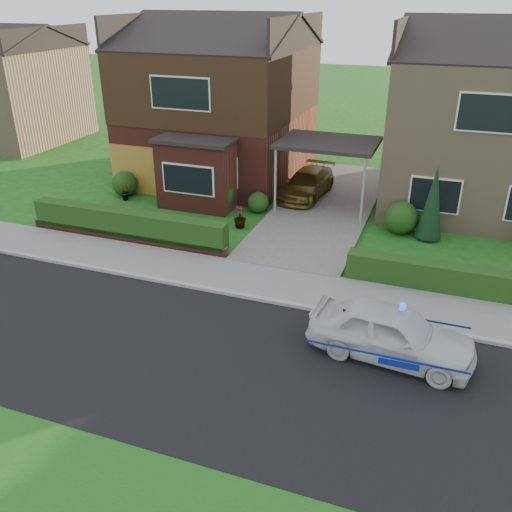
% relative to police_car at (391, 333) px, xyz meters
% --- Properties ---
extents(ground, '(120.00, 120.00, 0.00)m').
position_rel_police_car_xyz_m(ground, '(-3.82, -1.64, -0.67)').
color(ground, '#175015').
rests_on(ground, ground).
extents(road, '(60.00, 6.00, 0.02)m').
position_rel_police_car_xyz_m(road, '(-3.82, -1.64, -0.67)').
color(road, black).
rests_on(road, ground).
extents(kerb, '(60.00, 0.16, 0.12)m').
position_rel_police_car_xyz_m(kerb, '(-3.82, 1.41, -0.61)').
color(kerb, '#9E9993').
rests_on(kerb, ground).
extents(sidewalk, '(60.00, 2.00, 0.10)m').
position_rel_police_car_xyz_m(sidewalk, '(-3.82, 2.46, -0.62)').
color(sidewalk, slate).
rests_on(sidewalk, ground).
extents(driveway, '(3.80, 12.00, 0.12)m').
position_rel_police_car_xyz_m(driveway, '(-3.82, 9.36, -0.61)').
color(driveway, '#666059').
rests_on(driveway, ground).
extents(house_left, '(7.50, 9.53, 7.25)m').
position_rel_police_car_xyz_m(house_left, '(-9.60, 12.26, 3.14)').
color(house_left, maroon).
rests_on(house_left, ground).
extents(house_right, '(7.50, 8.06, 7.25)m').
position_rel_police_car_xyz_m(house_right, '(1.98, 12.35, 2.99)').
color(house_right, tan).
rests_on(house_right, ground).
extents(carport_link, '(3.80, 3.00, 2.77)m').
position_rel_police_car_xyz_m(carport_link, '(-3.82, 9.31, 1.99)').
color(carport_link, black).
rests_on(carport_link, ground).
extents(garage_door, '(2.20, 0.10, 2.10)m').
position_rel_police_car_xyz_m(garage_door, '(-12.07, 8.32, 0.38)').
color(garage_door, '#946420').
rests_on(garage_door, ground).
extents(dwarf_wall, '(7.70, 0.25, 0.36)m').
position_rel_police_car_xyz_m(dwarf_wall, '(-9.62, 3.66, -0.49)').
color(dwarf_wall, maroon).
rests_on(dwarf_wall, ground).
extents(hedge_left, '(7.50, 0.55, 0.90)m').
position_rel_police_car_xyz_m(hedge_left, '(-9.62, 3.81, -0.67)').
color(hedge_left, '#193C13').
rests_on(hedge_left, ground).
extents(hedge_right, '(7.50, 0.55, 0.80)m').
position_rel_police_car_xyz_m(hedge_right, '(1.98, 3.71, -0.67)').
color(hedge_right, '#193C13').
rests_on(hedge_right, ground).
extents(shrub_left_far, '(1.08, 1.08, 1.08)m').
position_rel_police_car_xyz_m(shrub_left_far, '(-12.32, 7.86, -0.13)').
color(shrub_left_far, '#193C13').
rests_on(shrub_left_far, ground).
extents(shrub_left_mid, '(1.32, 1.32, 1.32)m').
position_rel_police_car_xyz_m(shrub_left_mid, '(-7.82, 7.66, -0.01)').
color(shrub_left_mid, '#193C13').
rests_on(shrub_left_mid, ground).
extents(shrub_left_near, '(0.84, 0.84, 0.84)m').
position_rel_police_car_xyz_m(shrub_left_near, '(-6.22, 7.96, -0.25)').
color(shrub_left_near, '#193C13').
rests_on(shrub_left_near, ground).
extents(shrub_right_near, '(1.20, 1.20, 1.20)m').
position_rel_police_car_xyz_m(shrub_right_near, '(-0.62, 7.76, -0.07)').
color(shrub_right_near, '#193C13').
rests_on(shrub_right_near, ground).
extents(conifer_a, '(0.90, 0.90, 2.60)m').
position_rel_police_car_xyz_m(conifer_a, '(0.38, 7.56, 0.63)').
color(conifer_a, black).
rests_on(conifer_a, ground).
extents(neighbour_left, '(6.50, 7.00, 5.20)m').
position_rel_police_car_xyz_m(neighbour_left, '(-23.82, 14.36, 1.93)').
color(neighbour_left, tan).
rests_on(neighbour_left, ground).
extents(police_car, '(3.61, 4.07, 1.50)m').
position_rel_police_car_xyz_m(police_car, '(0.00, 0.00, 0.00)').
color(police_car, silver).
rests_on(police_car, ground).
extents(driveway_car, '(1.85, 3.90, 1.10)m').
position_rel_police_car_xyz_m(driveway_car, '(-4.82, 10.19, 0.00)').
color(driveway_car, brown).
rests_on(driveway_car, driveway).
extents(potted_plant_a, '(0.50, 0.42, 0.81)m').
position_rel_police_car_xyz_m(potted_plant_a, '(-9.83, 7.36, -0.26)').
color(potted_plant_a, gray).
rests_on(potted_plant_a, ground).
extents(potted_plant_b, '(0.49, 0.47, 0.69)m').
position_rel_police_car_xyz_m(potted_plant_b, '(-11.97, 7.36, -0.32)').
color(potted_plant_b, gray).
rests_on(potted_plant_b, ground).
extents(potted_plant_c, '(0.48, 0.48, 0.83)m').
position_rel_police_car_xyz_m(potted_plant_c, '(-6.32, 6.22, -0.25)').
color(potted_plant_c, gray).
rests_on(potted_plant_c, ground).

